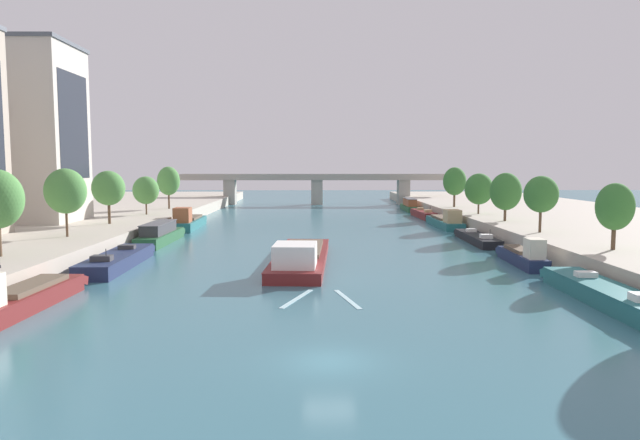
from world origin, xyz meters
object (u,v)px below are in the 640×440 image
Objects in this scene: moored_boat_left_end at (160,234)px; barge_midriver at (301,256)px; tree_left_nearest at (65,191)px; moored_boat_right_gap_after at (477,238)px; moored_boat_right_midway at (607,294)px; moored_boat_left_second at (118,260)px; moored_boat_left_far at (188,222)px; moored_boat_right_far at (423,214)px; tree_right_by_lamp at (479,189)px; moored_boat_right_near at (523,256)px; tree_right_second at (506,192)px; tree_right_far at (615,207)px; moored_boat_right_lone at (409,205)px; moored_boat_right_end at (445,221)px; tree_left_far at (146,190)px; tree_right_midway at (541,194)px; tree_left_distant at (108,188)px; tree_left_second at (168,181)px; moored_boat_left_downstream at (17,298)px; bridge_far at (317,185)px; tree_right_third at (455,181)px.

barge_midriver is at bearing -41.83° from moored_boat_left_end.
moored_boat_right_gap_after is at bearing 12.77° from tree_left_nearest.
barge_midriver reaches higher than moored_boat_right_midway.
tree_left_nearest is at bearing 139.09° from moored_boat_left_second.
moored_boat_left_far is 1.12× the size of moored_boat_right_far.
moored_boat_left_end is at bearing -89.43° from moored_boat_left_far.
moored_boat_right_midway is at bearing -96.25° from tree_right_by_lamp.
tree_left_nearest is at bearing 167.10° from barge_midriver.
moored_boat_right_near is at bearing 0.69° from moored_boat_left_second.
tree_right_far is at bearing -88.61° from tree_right_second.
tree_right_by_lamp reaches higher than moored_boat_right_midway.
moored_boat_right_end is at bearing -89.91° from moored_boat_right_lone.
tree_left_far is (-6.75, 17.44, 4.69)m from moored_boat_left_end.
tree_right_second is (45.00, -10.10, 5.01)m from moored_boat_left_far.
moored_boat_right_end is at bearing 2.08° from moored_boat_left_far.
tree_right_midway is at bearing 12.66° from moored_boat_left_second.
moored_boat_right_end is 49.41m from tree_left_distant.
barge_midriver is 28.60m from tree_right_midway.
moored_boat_right_near is 64.72m from tree_left_second.
barge_midriver is 1.44× the size of moored_boat_right_end.
moored_boat_left_downstream is 51.74m from tree_left_far.
tree_right_midway is at bearing -79.02° from moored_boat_right_end.
barge_midriver reaches higher than moored_boat_right_gap_after.
moored_boat_right_far is at bearing -90.71° from moored_boat_right_lone.
moored_boat_left_downstream reaches higher than moored_boat_right_end.
moored_boat_right_gap_after is 1.07× the size of moored_boat_right_far.
moored_boat_right_near is at bearing -119.45° from tree_right_midway.
moored_boat_left_end is 0.90× the size of moored_boat_right_end.
tree_right_midway reaches higher than moored_boat_right_end.
moored_boat_right_gap_after is 47.14m from tree_left_distant.
moored_boat_right_near is 56.99m from tree_left_far.
bridge_far is at bearing 105.38° from moored_boat_right_gap_after.
tree_right_third reaches higher than tree_right_second.
bridge_far is at bearing 88.68° from barge_midriver.
tree_right_far is (6.27, -54.88, 5.22)m from moored_boat_right_far.
moored_boat_right_end is 2.23× the size of tree_left_nearest.
moored_boat_right_lone is 1.84× the size of tree_left_second.
moored_boat_left_far is (-0.01, 50.25, 0.08)m from moored_boat_left_downstream.
tree_left_far is 0.99× the size of tree_right_far.
tree_left_nearest is 54.43m from tree_right_second.
tree_right_far is at bearing -83.48° from moored_boat_right_far.
bridge_far is at bearing 58.07° from tree_left_second.
moored_boat_left_far is at bearing 91.13° from moored_boat_left_second.
moored_boat_left_far is 2.30× the size of tree_right_second.
tree_left_distant is 1.15× the size of tree_right_far.
tree_left_distant is at bearing -92.42° from tree_left_far.
tree_left_nearest is (-6.81, 23.46, 5.89)m from moored_boat_left_downstream.
moored_boat_right_gap_after is (39.45, -16.30, -0.52)m from moored_boat_left_far.
tree_left_nearest is 0.99× the size of tree_right_third.
moored_boat_right_gap_after is 9.99m from tree_right_second.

